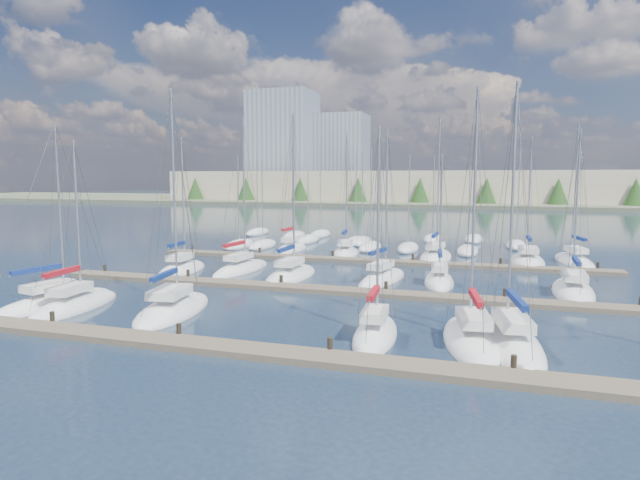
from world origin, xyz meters
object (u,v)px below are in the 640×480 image
(sailboat_m, at_px, (573,291))
(sailboat_j, at_px, (291,275))
(sailboat_k, at_px, (382,279))
(sailboat_b, at_px, (75,306))
(sailboat_r, at_px, (574,261))
(sailboat_n, at_px, (291,249))
(sailboat_d, at_px, (375,334))
(sailboat_h, at_px, (182,269))
(sailboat_p, at_px, (436,257))
(sailboat_l, at_px, (439,281))
(sailboat_e, at_px, (471,339))
(sailboat_a, at_px, (55,303))
(sailboat_q, at_px, (527,261))
(sailboat_f, at_px, (510,341))
(sailboat_c, at_px, (173,309))
(sailboat_i, at_px, (241,269))
(sailboat_o, at_px, (345,253))

(sailboat_m, xyz_separation_m, sailboat_j, (-21.25, -0.32, 0.01))
(sailboat_k, distance_m, sailboat_b, 22.20)
(sailboat_m, distance_m, sailboat_r, 15.01)
(sailboat_n, bearing_deg, sailboat_r, 4.49)
(sailboat_d, distance_m, sailboat_h, 24.44)
(sailboat_p, relative_size, sailboat_l, 1.41)
(sailboat_e, bearing_deg, sailboat_n, 116.77)
(sailboat_b, bearing_deg, sailboat_a, 165.64)
(sailboat_k, relative_size, sailboat_b, 1.13)
(sailboat_r, xyz_separation_m, sailboat_q, (-4.29, -1.33, -0.02))
(sailboat_n, relative_size, sailboat_p, 0.85)
(sailboat_f, distance_m, sailboat_c, 19.42)
(sailboat_m, bearing_deg, sailboat_n, 153.94)
(sailboat_d, relative_size, sailboat_c, 0.81)
(sailboat_f, height_order, sailboat_r, sailboat_r)
(sailboat_c, bearing_deg, sailboat_j, 67.82)
(sailboat_i, distance_m, sailboat_a, 16.23)
(sailboat_m, distance_m, sailboat_p, 17.48)
(sailboat_j, relative_size, sailboat_r, 1.01)
(sailboat_e, height_order, sailboat_a, sailboat_e)
(sailboat_o, xyz_separation_m, sailboat_q, (18.04, 0.15, -0.02))
(sailboat_i, relative_size, sailboat_j, 0.99)
(sailboat_d, relative_size, sailboat_m, 0.94)
(sailboat_r, bearing_deg, sailboat_d, -124.54)
(sailboat_d, xyz_separation_m, sailboat_p, (0.38, 28.28, -0.01))
(sailboat_i, bearing_deg, sailboat_q, 31.24)
(sailboat_o, bearing_deg, sailboat_n, 161.88)
(sailboat_e, distance_m, sailboat_a, 25.83)
(sailboat_a, bearing_deg, sailboat_f, 10.71)
(sailboat_o, bearing_deg, sailboat_f, -67.94)
(sailboat_k, height_order, sailboat_r, sailboat_r)
(sailboat_d, bearing_deg, sailboat_f, 3.87)
(sailboat_m, bearing_deg, sailboat_a, -154.17)
(sailboat_k, height_order, sailboat_q, sailboat_q)
(sailboat_i, height_order, sailboat_r, sailboat_r)
(sailboat_d, xyz_separation_m, sailboat_r, (13.33, 29.45, -0.00))
(sailboat_m, height_order, sailboat_q, sailboat_q)
(sailboat_i, xyz_separation_m, sailboat_l, (17.10, -0.48, -0.01))
(sailboat_m, relative_size, sailboat_p, 0.82)
(sailboat_c, bearing_deg, sailboat_h, 110.17)
(sailboat_i, height_order, sailboat_c, sailboat_c)
(sailboat_f, relative_size, sailboat_q, 1.06)
(sailboat_f, height_order, sailboat_l, sailboat_f)
(sailboat_d, distance_m, sailboat_l, 15.38)
(sailboat_o, height_order, sailboat_b, sailboat_o)
(sailboat_d, bearing_deg, sailboat_j, 120.93)
(sailboat_a, bearing_deg, sailboat_n, 89.20)
(sailboat_l, xyz_separation_m, sailboat_c, (-14.71, -13.87, -0.00))
(sailboat_r, xyz_separation_m, sailboat_e, (-8.59, -28.78, -0.01))
(sailboat_f, distance_m, sailboat_m, 14.45)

